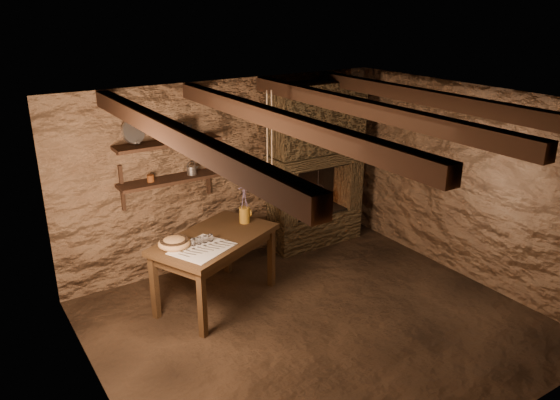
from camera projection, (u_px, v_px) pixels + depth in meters
floor at (318, 325)px, 5.92m from camera, size 4.50×4.50×0.00m
back_wall at (228, 173)px, 7.08m from camera, size 4.50×0.04×2.40m
front_wall at (487, 313)px, 3.93m from camera, size 4.50×0.04×2.40m
left_wall at (95, 282)px, 4.36m from camera, size 0.04×4.00×2.40m
right_wall at (468, 184)px, 6.64m from camera, size 0.04×4.00×2.40m
ceiling at (324, 104)px, 5.09m from camera, size 4.50×4.00×0.04m
beam_far_left at (173, 134)px, 4.35m from camera, size 0.14×3.95×0.16m
beam_mid_left at (279, 120)px, 4.86m from camera, size 0.14×3.95×0.16m
beam_mid_right at (364, 108)px, 5.37m from camera, size 0.14×3.95×0.16m
beam_far_right at (435, 99)px, 5.88m from camera, size 0.14×3.95×0.16m
shelf_lower at (171, 180)px, 6.49m from camera, size 1.25×0.30×0.04m
shelf_upper at (168, 143)px, 6.33m from camera, size 1.25×0.30×0.04m
hearth at (316, 160)px, 7.52m from camera, size 1.43×0.51×2.30m
work_table at (216, 267)px, 6.25m from camera, size 1.64×1.34×0.82m
linen_cloth at (202, 249)px, 5.81m from camera, size 0.76×0.70×0.01m
pewter_cutlery_row at (203, 248)px, 5.80m from camera, size 0.54×0.39×0.01m
drinking_glasses at (199, 241)px, 5.90m from camera, size 0.20×0.06×0.08m
stoneware_jug at (245, 208)px, 6.44m from camera, size 0.14×0.14×0.44m
wooden_bowl at (174, 243)px, 5.85m from camera, size 0.39×0.39×0.12m
iron_stockpot at (183, 133)px, 6.40m from camera, size 0.26×0.26×0.16m
tin_pan at (133, 132)px, 6.17m from camera, size 0.31×0.21×0.28m
small_kettle at (192, 170)px, 6.60m from camera, size 0.16×0.12×0.16m
rusty_tin at (151, 178)px, 6.34m from camera, size 0.09×0.09×0.08m
red_pot at (318, 197)px, 7.67m from camera, size 0.23×0.21×0.54m
hanging_ropes at (270, 143)px, 6.15m from camera, size 0.08×0.08×1.20m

